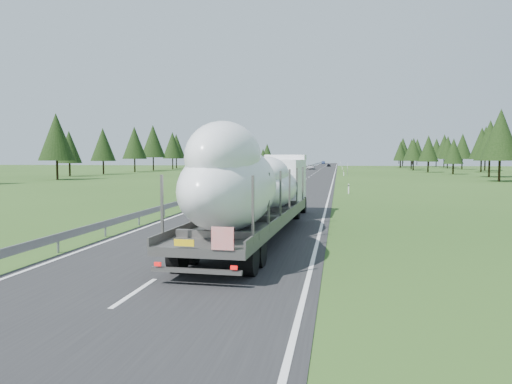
% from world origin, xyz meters
% --- Properties ---
extents(ground, '(400.00, 400.00, 0.00)m').
position_xyz_m(ground, '(0.00, 0.00, 0.00)').
color(ground, '#264517').
rests_on(ground, ground).
extents(road_surface, '(10.00, 400.00, 0.02)m').
position_xyz_m(road_surface, '(0.00, 100.00, 0.01)').
color(road_surface, black).
rests_on(road_surface, ground).
extents(guardrail, '(0.10, 400.00, 0.76)m').
position_xyz_m(guardrail, '(-5.30, 99.94, 0.60)').
color(guardrail, slate).
rests_on(guardrail, ground).
extents(marker_posts, '(0.13, 350.08, 1.00)m').
position_xyz_m(marker_posts, '(6.50, 155.00, 0.54)').
color(marker_posts, silver).
rests_on(marker_posts, ground).
extents(highway_sign, '(0.08, 0.90, 2.60)m').
position_xyz_m(highway_sign, '(7.20, 80.00, 1.81)').
color(highway_sign, slate).
rests_on(highway_sign, ground).
extents(tree_line_right, '(27.24, 333.36, 12.36)m').
position_xyz_m(tree_line_right, '(39.29, 125.69, 6.94)').
color(tree_line_right, black).
rests_on(tree_line_right, ground).
extents(tree_line_left, '(15.35, 333.48, 12.66)m').
position_xyz_m(tree_line_left, '(-43.50, 129.50, 7.19)').
color(tree_line_left, black).
rests_on(tree_line_left, ground).
extents(boat_truck, '(3.59, 21.19, 4.94)m').
position_xyz_m(boat_truck, '(1.82, 0.64, 2.48)').
color(boat_truck, white).
rests_on(boat_truck, ground).
extents(distant_van, '(2.62, 5.51, 1.52)m').
position_xyz_m(distant_van, '(-2.94, 130.38, 0.76)').
color(distant_van, silver).
rests_on(distant_van, ground).
extents(distant_car_dark, '(1.55, 3.80, 1.29)m').
position_xyz_m(distant_car_dark, '(1.63, 174.29, 0.64)').
color(distant_car_dark, black).
rests_on(distant_car_dark, ground).
extents(distant_car_blue, '(2.05, 4.94, 1.59)m').
position_xyz_m(distant_car_blue, '(-2.85, 251.95, 0.80)').
color(distant_car_blue, '#182444').
rests_on(distant_car_blue, ground).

